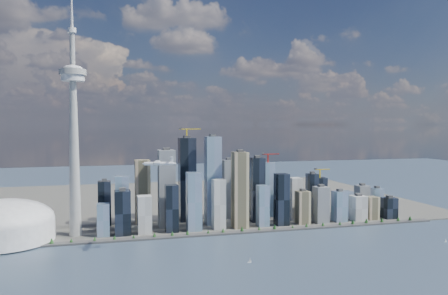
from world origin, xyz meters
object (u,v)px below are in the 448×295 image
object	(u,v)px
needle_tower	(74,128)
sailboat_east	(446,241)
airplane	(159,163)
sailboat_west	(250,261)
dome_stadium	(4,224)

from	to	relation	value
needle_tower	sailboat_east	world-z (taller)	needle_tower
airplane	needle_tower	bearing A→B (deg)	140.33
sailboat_west	sailboat_east	world-z (taller)	sailboat_west
dome_stadium	airplane	distance (m)	371.07
needle_tower	sailboat_west	size ratio (longest dim) A/B	54.13
dome_stadium	sailboat_west	distance (m)	519.15
sailboat_west	sailboat_east	bearing A→B (deg)	14.47
dome_stadium	sailboat_east	distance (m)	915.83
airplane	sailboat_west	bearing A→B (deg)	-21.28
dome_stadium	sailboat_east	world-z (taller)	dome_stadium
dome_stadium	airplane	size ratio (longest dim) A/B	3.15
needle_tower	dome_stadium	size ratio (longest dim) A/B	2.75
needle_tower	dome_stadium	xyz separation A→B (m)	(-140.00, -10.00, -196.40)
needle_tower	sailboat_east	bearing A→B (deg)	-17.88
dome_stadium	sailboat_east	xyz separation A→B (m)	(885.60, -230.47, -36.77)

